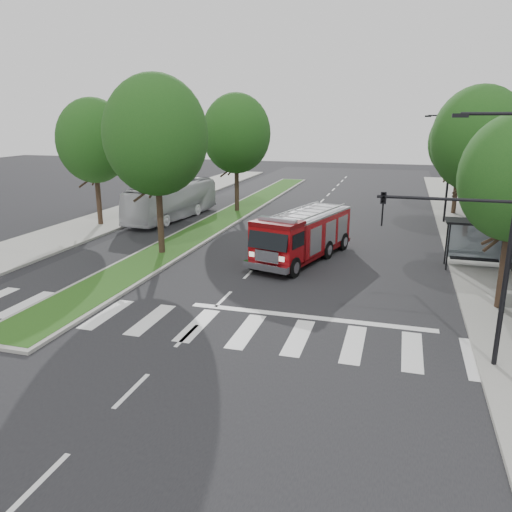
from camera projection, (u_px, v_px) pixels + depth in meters
The scene contains 14 objects.
ground at pixel (224, 299), 22.14m from camera, with size 140.00×140.00×0.00m, color black.
sidewalk_right at pixel (493, 260), 28.00m from camera, with size 5.00×80.00×0.15m, color gray.
sidewalk_left at pixel (79, 230), 35.27m from camera, with size 5.00×80.00×0.15m, color gray.
median at pixel (229, 216), 40.38m from camera, with size 3.00×50.00×0.15m.
bus_shelter at pixel (477, 231), 26.11m from camera, with size 3.20×1.60×2.61m.
tree_right_mid at pixel (478, 139), 30.24m from camera, with size 5.60×5.60×9.72m.
tree_right_far at pixel (461, 142), 39.66m from camera, with size 5.00×5.00×8.73m.
tree_median_near at pixel (156, 136), 27.47m from camera, with size 5.80×5.80×10.16m.
tree_median_far at pixel (236, 134), 40.50m from camera, with size 5.60×5.60×9.72m.
tree_left_mid at pixel (94, 141), 35.35m from camera, with size 5.20×5.20×9.16m.
streetlight_right_near at pixel (481, 225), 15.06m from camera, with size 4.08×0.22×8.00m.
streetlight_right_far at pixel (447, 164), 36.64m from camera, with size 2.11×0.20×8.00m.
fire_engine at pixel (303, 236), 27.95m from camera, with size 4.64×8.68×2.89m.
city_bus at pixel (172, 201), 39.23m from camera, with size 2.44×10.42×2.90m, color silver.
Camera 1 is at (7.21, -19.57, 7.82)m, focal length 35.00 mm.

